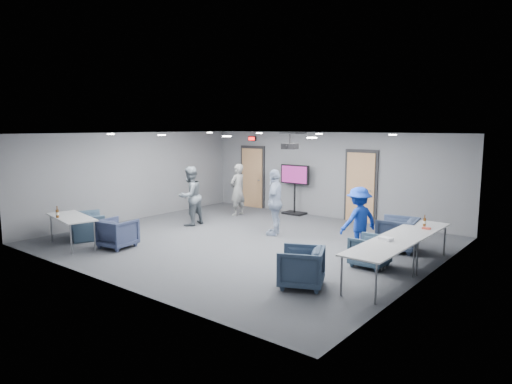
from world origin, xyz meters
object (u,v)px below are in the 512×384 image
Objects in this scene: chair_right_c at (301,267)px; chair_front_a at (118,233)px; person_a at (238,190)px; person_d at (359,220)px; projector at (290,146)px; person_c at (275,202)px; bottle_front at (57,213)px; chair_right_b at (370,251)px; chair_front_b at (85,226)px; chair_right_a at (397,234)px; table_right_b at (380,249)px; table_right_a at (417,231)px; tv_stand at (295,186)px; person_b at (190,196)px; bottle_right at (425,222)px; table_front_left at (71,218)px.

chair_front_a is at bearing -109.29° from chair_right_c.
person_a is 5.34m from person_d.
person_d reaches higher than chair_right_c.
person_a is 2.11× the size of chair_right_c.
chair_front_a is 4.65m from projector.
bottle_front is at bearing -60.46° from person_c.
chair_front_b is at bearing -70.48° from chair_right_b.
chair_right_a is 2.64m from table_right_b.
chair_right_a is 0.45× the size of table_right_a.
person_c reaches higher than chair_right_b.
tv_stand is at bearing 60.42° from table_right_a.
chair_front_b is at bearing 110.23° from bottle_front.
chair_right_b is 5.86m from chair_front_a.
person_c is 1.76× the size of chair_front_b.
table_right_a reaches higher than chair_right_b.
projector reaches higher than chair_right_a.
person_d reaches higher than table_right_b.
table_right_a is (1.30, 0.11, -0.07)m from person_d.
projector is (0.72, -0.39, 1.52)m from person_c.
projector is at bearing -58.38° from tv_stand.
person_d is 2.21m from table_right_b.
chair_right_c is at bearing -151.20° from chair_front_b.
tv_stand is at bearing 152.47° from person_b.
bottle_right is at bearing -0.81° from table_right_b.
table_right_b is 2.25m from bottle_right.
chair_front_b is at bearing -154.08° from bottle_right.
tv_stand is at bearing 108.12° from projector.
person_c is 4.05m from chair_right_c.
person_c reaches higher than table_front_left.
chair_right_a is at bearing 6.81° from projector.
person_b is 1.99× the size of chair_right_a.
bottle_front is 8.44m from bottle_right.
chair_right_a is at bearing -152.42° from chair_front_a.
person_a reaches higher than table_right_b.
chair_front_b is 5.66m from projector.
person_c is 3.40m from chair_right_b.
bottle_front is at bearing -13.68° from person_b.
projector reaches higher than person_c.
table_right_a is 8.00m from table_front_left.
table_right_a is (6.38, -1.54, -0.15)m from person_a.
projector is (-2.44, -0.90, 2.01)m from chair_right_a.
bottle_front is at bearing -106.32° from tv_stand.
bottle_right is at bearing 42.77° from table_front_left.
chair_right_a reaches higher than chair_right_c.
chair_right_c is 4.93m from chair_front_a.
person_b is 3.62m from tv_stand.
person_c is 4.28× the size of projector.
chair_front_a is 0.41× the size of table_right_b.
person_c is 4.07m from chair_front_a.
person_b is 2.16× the size of chair_right_c.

